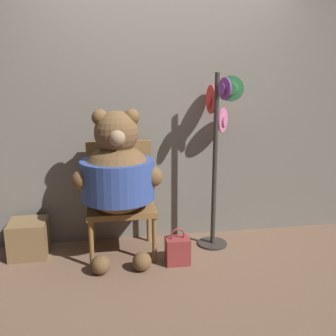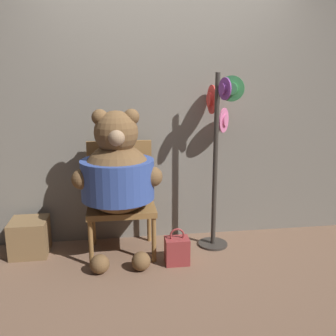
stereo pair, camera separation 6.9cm
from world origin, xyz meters
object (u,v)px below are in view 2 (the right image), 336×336
at_px(chair, 121,194).
at_px(handbag_on_ground, 177,250).
at_px(teddy_bear, 118,174).
at_px(hat_display_rack, 218,143).

height_order(chair, handbag_on_ground, chair).
bearing_deg(handbag_on_ground, teddy_bear, 158.31).
relative_size(chair, handbag_on_ground, 3.10).
distance_m(chair, handbag_on_ground, 0.72).
relative_size(chair, teddy_bear, 0.76).
distance_m(teddy_bear, handbag_on_ground, 0.83).
bearing_deg(hat_display_rack, chair, 178.24).
xyz_separation_m(teddy_bear, hat_display_rack, (0.92, 0.15, 0.23)).
height_order(hat_display_rack, handbag_on_ground, hat_display_rack).
bearing_deg(teddy_bear, handbag_on_ground, -21.69).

